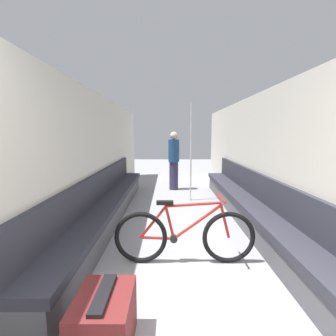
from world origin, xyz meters
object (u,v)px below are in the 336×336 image
(bench_seat_row_left, at_px, (109,205))
(luggage_bag, at_px, (105,322))
(passenger_standing, at_px, (175,160))
(bench_seat_row_right, at_px, (248,205))
(grab_pole_near, at_px, (192,153))
(bicycle, at_px, (186,236))

(bench_seat_row_left, relative_size, luggage_bag, 10.41)
(passenger_standing, distance_m, luggage_bag, 5.56)
(bench_seat_row_right, height_order, luggage_bag, bench_seat_row_right)
(grab_pole_near, relative_size, luggage_bag, 4.06)
(bench_seat_row_right, height_order, bicycle, bench_seat_row_right)
(grab_pole_near, height_order, passenger_standing, grab_pole_near)
(bench_seat_row_right, relative_size, grab_pole_near, 2.56)
(bicycle, relative_size, passenger_standing, 1.05)
(bench_seat_row_right, xyz_separation_m, grab_pole_near, (-0.89, 1.46, 0.81))
(bicycle, bearing_deg, bench_seat_row_right, 67.34)
(luggage_bag, bearing_deg, passenger_standing, 83.58)
(bench_seat_row_right, distance_m, passenger_standing, 2.98)
(grab_pole_near, bearing_deg, bench_seat_row_right, -58.65)
(bench_seat_row_right, xyz_separation_m, passenger_standing, (-1.26, 2.65, 0.54))
(grab_pole_near, xyz_separation_m, passenger_standing, (-0.37, 1.19, -0.27))
(bench_seat_row_left, height_order, passenger_standing, passenger_standing)
(luggage_bag, bearing_deg, bench_seat_row_left, 102.12)
(bicycle, xyz_separation_m, luggage_bag, (-0.66, -1.29, -0.13))
(luggage_bag, bearing_deg, grab_pole_near, 77.12)
(grab_pole_near, relative_size, passenger_standing, 1.41)
(bench_seat_row_left, distance_m, passenger_standing, 2.97)
(grab_pole_near, bearing_deg, bicycle, -96.22)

